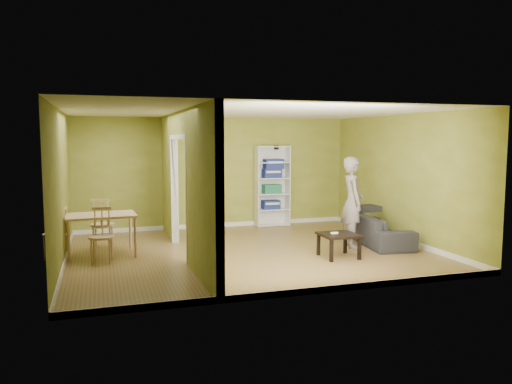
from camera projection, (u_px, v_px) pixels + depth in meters
room_shell at (249, 183)px, 9.22m from camera, size 6.50×6.50×6.50m
partition at (184, 184)px, 8.87m from camera, size 0.22×5.50×2.60m
wall_speaker at (276, 147)px, 12.16m from camera, size 0.10×0.10×0.10m
sofa at (378, 225)px, 10.06m from camera, size 2.08×1.12×0.76m
person at (353, 194)px, 9.66m from camera, size 0.87×0.74×2.07m
bookshelf at (272, 186)px, 12.13m from camera, size 0.82×0.36×1.94m
paper_box_navy_a at (271, 205)px, 12.12m from camera, size 0.41×0.27×0.21m
paper_box_teal at (272, 189)px, 12.09m from camera, size 0.43×0.28×0.22m
paper_box_navy_b at (272, 173)px, 12.05m from camera, size 0.43×0.28×0.22m
paper_box_navy_c at (273, 163)px, 12.04m from camera, size 0.46×0.30×0.23m
coffee_table at (339, 237)px, 8.86m from camera, size 0.64×0.64×0.43m
game_controller at (334, 233)px, 8.86m from camera, size 0.13×0.04×0.03m
dining_table at (101, 219)px, 8.97m from camera, size 1.21×0.81×0.76m
chair_left at (55, 233)px, 8.79m from camera, size 0.53×0.53×0.91m
chair_near at (101, 235)px, 8.49m from camera, size 0.49×0.49×0.94m
chair_far at (103, 223)px, 9.59m from camera, size 0.51×0.51×0.99m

